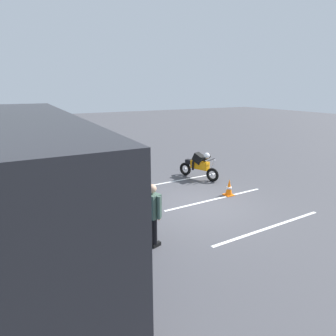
% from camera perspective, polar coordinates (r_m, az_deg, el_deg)
% --- Properties ---
extents(ground_plane, '(80.00, 80.00, 0.00)m').
position_cam_1_polar(ground_plane, '(9.97, 6.21, -7.48)').
color(ground_plane, '#424247').
extents(tour_bus, '(11.18, 2.74, 3.25)m').
position_cam_1_polar(tour_bus, '(8.78, -26.40, -0.88)').
color(tour_bus, '#26262B').
rests_on(tour_bus, ground_plane).
extents(spectator_far_left, '(0.57, 0.39, 1.66)m').
position_cam_1_polar(spectator_far_left, '(7.15, -3.13, -8.46)').
color(spectator_far_left, black).
rests_on(spectator_far_left, ground_plane).
extents(spectator_left, '(0.58, 0.36, 1.80)m').
position_cam_1_polar(spectator_left, '(8.10, -7.55, -4.85)').
color(spectator_left, black).
rests_on(spectator_left, ground_plane).
extents(spectator_centre, '(0.58, 0.35, 1.82)m').
position_cam_1_polar(spectator_centre, '(9.33, -10.97, -2.15)').
color(spectator_centre, black).
rests_on(spectator_centre, ground_plane).
extents(spectator_right, '(0.58, 0.38, 1.70)m').
position_cam_1_polar(spectator_right, '(10.38, -11.26, -0.83)').
color(spectator_right, black).
rests_on(spectator_right, ground_plane).
extents(spectator_far_right, '(0.58, 0.36, 1.76)m').
position_cam_1_polar(spectator_far_right, '(11.51, -12.54, 0.94)').
color(spectator_far_right, '#473823').
rests_on(spectator_far_right, ground_plane).
extents(parked_motorcycle_silver, '(2.05, 0.60, 0.99)m').
position_cam_1_polar(parked_motorcycle_silver, '(8.91, -13.37, -7.35)').
color(parked_motorcycle_silver, black).
rests_on(parked_motorcycle_silver, ground_plane).
extents(stunt_motorcycle, '(1.95, 0.95, 1.23)m').
position_cam_1_polar(stunt_motorcycle, '(12.72, 6.19, 0.58)').
color(stunt_motorcycle, black).
rests_on(stunt_motorcycle, ground_plane).
extents(traffic_cone, '(0.34, 0.34, 0.63)m').
position_cam_1_polar(traffic_cone, '(10.97, 12.10, -3.84)').
color(traffic_cone, orange).
rests_on(traffic_cone, ground_plane).
extents(bay_line_a, '(0.18, 4.25, 0.01)m').
position_cam_1_polar(bay_line_a, '(8.96, 19.69, -11.09)').
color(bay_line_a, white).
rests_on(bay_line_a, ground_plane).
extents(bay_line_b, '(0.18, 4.30, 0.01)m').
position_cam_1_polar(bay_line_b, '(10.62, 9.54, -6.11)').
color(bay_line_b, white).
rests_on(bay_line_b, ground_plane).
extents(bay_line_c, '(0.18, 4.22, 0.01)m').
position_cam_1_polar(bay_line_c, '(12.56, 2.44, -2.43)').
color(bay_line_c, white).
rests_on(bay_line_c, ground_plane).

